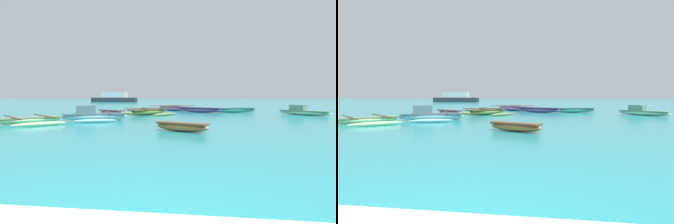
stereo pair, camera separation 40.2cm
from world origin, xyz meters
TOP-DOWN VIEW (x-y plane):
  - moored_boat_0 at (0.03, 23.54)m, footprint 4.02×2.53m
  - moored_boat_1 at (7.79, 21.06)m, footprint 3.35×3.35m
  - moored_boat_2 at (-5.04, 24.17)m, footprint 2.52×1.40m
  - moored_boat_3 at (-6.11, 18.40)m, footprint 2.45×1.93m
  - moored_boat_4 at (-3.72, 19.87)m, footprint 4.27×4.01m
  - moored_boat_5 at (-2.67, 26.19)m, footprint 4.51×4.62m
  - moored_boat_6 at (-5.84, 14.31)m, footprint 3.75×3.76m
  - moored_boat_7 at (-8.58, 12.25)m, footprint 4.69×4.61m
  - moored_boat_8 at (-0.23, 9.81)m, footprint 2.43×1.55m
  - moored_boat_9 at (2.96, 23.79)m, footprint 3.84×1.46m
  - distant_ferry at (-19.38, 59.52)m, footprint 9.66×2.13m

SIDE VIEW (x-z plane):
  - moored_boat_2 at x=-5.04m, z-range 0.02..0.32m
  - moored_boat_7 at x=-8.58m, z-range -0.02..0.37m
  - moored_boat_8 at x=-0.23m, z-range 0.02..0.39m
  - moored_boat_9 at x=2.96m, z-range 0.02..0.41m
  - moored_boat_4 at x=-3.72m, z-range -0.02..0.47m
  - moored_boat_5 at x=-2.67m, z-range -0.01..0.49m
  - moored_boat_3 at x=-6.11m, z-range 0.02..0.45m
  - moored_boat_0 at x=0.03m, z-range 0.02..0.45m
  - moored_boat_1 at x=7.79m, z-range -0.11..0.64m
  - moored_boat_6 at x=-5.84m, z-range -0.16..0.73m
  - distant_ferry at x=-19.38m, z-range -0.20..1.93m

